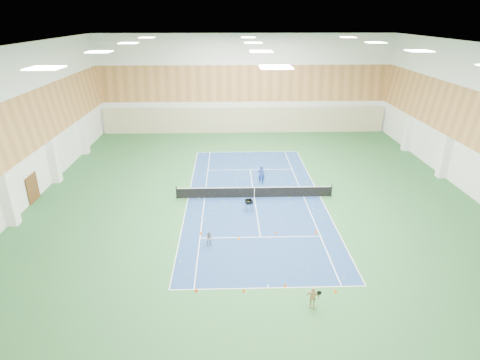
% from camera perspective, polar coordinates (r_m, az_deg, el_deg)
% --- Properties ---
extents(ground, '(40.00, 40.00, 0.00)m').
position_cam_1_polar(ground, '(33.26, 2.05, -2.51)').
color(ground, '#285F2F').
rests_on(ground, ground).
extents(room_shell, '(36.00, 40.00, 12.00)m').
position_cam_1_polar(room_shell, '(31.19, 2.20, 7.53)').
color(room_shell, white).
rests_on(room_shell, ground).
extents(wood_cladding, '(36.00, 40.00, 8.00)m').
position_cam_1_polar(wood_cladding, '(30.74, 2.26, 11.13)').
color(wood_cladding, '#C07F47').
rests_on(wood_cladding, room_shell).
extents(ceiling_light_grid, '(21.40, 25.40, 0.06)m').
position_cam_1_polar(ceiling_light_grid, '(30.21, 2.38, 18.44)').
color(ceiling_light_grid, white).
rests_on(ceiling_light_grid, room_shell).
extents(court_surface, '(10.97, 23.77, 0.01)m').
position_cam_1_polar(court_surface, '(33.26, 2.05, -2.50)').
color(court_surface, navy).
rests_on(court_surface, ground).
extents(tennis_balls_scatter, '(10.57, 22.77, 0.07)m').
position_cam_1_polar(tennis_balls_scatter, '(33.24, 2.05, -2.44)').
color(tennis_balls_scatter, '#D1F229').
rests_on(tennis_balls_scatter, ground).
extents(tennis_net, '(12.80, 0.10, 1.10)m').
position_cam_1_polar(tennis_net, '(33.03, 2.06, -1.64)').
color(tennis_net, black).
rests_on(tennis_net, ground).
extents(back_curtain, '(35.40, 0.16, 3.20)m').
position_cam_1_polar(back_curtain, '(51.39, 0.64, 8.50)').
color(back_curtain, '#C6B793').
rests_on(back_curtain, ground).
extents(door_left_b, '(0.08, 1.80, 2.20)m').
position_cam_1_polar(door_left_b, '(36.34, -27.40, -1.03)').
color(door_left_b, '#593319').
rests_on(door_left_b, ground).
extents(coach, '(0.68, 0.51, 1.69)m').
position_cam_1_polar(coach, '(35.71, 3.05, 0.76)').
color(coach, navy).
rests_on(coach, ground).
extents(child_court, '(0.56, 0.46, 1.08)m').
position_cam_1_polar(child_court, '(26.44, -4.34, -8.31)').
color(child_court, '#92929A').
rests_on(child_court, ground).
extents(child_apron, '(0.76, 0.48, 1.21)m').
position_cam_1_polar(child_apron, '(21.78, 10.27, -16.10)').
color(child_apron, tan).
rests_on(child_apron, ground).
extents(ball_cart, '(0.64, 0.64, 0.91)m').
position_cam_1_polar(ball_cart, '(30.90, 1.26, -3.62)').
color(ball_cart, black).
rests_on(ball_cart, ground).
extents(cone_svc_a, '(0.21, 0.21, 0.23)m').
position_cam_1_polar(cone_svc_a, '(28.01, -5.58, -7.48)').
color(cone_svc_a, '#F85D0D').
rests_on(cone_svc_a, ground).
extents(cone_svc_b, '(0.21, 0.21, 0.23)m').
position_cam_1_polar(cone_svc_b, '(27.29, -0.18, -8.22)').
color(cone_svc_b, orange).
rests_on(cone_svc_b, ground).
extents(cone_svc_c, '(0.19, 0.19, 0.21)m').
position_cam_1_polar(cone_svc_c, '(28.09, 5.18, -7.39)').
color(cone_svc_c, '#FF450D').
rests_on(cone_svc_c, ground).
extents(cone_svc_d, '(0.23, 0.23, 0.25)m').
position_cam_1_polar(cone_svc_d, '(28.52, 10.76, -7.18)').
color(cone_svc_d, '#FF630D').
rests_on(cone_svc_d, ground).
extents(cone_base_a, '(0.21, 0.21, 0.23)m').
position_cam_1_polar(cone_base_a, '(22.88, -6.22, -15.22)').
color(cone_base_a, '#E9410C').
rests_on(cone_base_a, ground).
extents(cone_base_b, '(0.18, 0.18, 0.19)m').
position_cam_1_polar(cone_base_b, '(22.74, 0.54, -15.38)').
color(cone_base_b, '#DF490B').
rests_on(cone_base_b, ground).
extents(cone_base_c, '(0.22, 0.22, 0.24)m').
position_cam_1_polar(cone_base_c, '(23.21, 6.45, -14.59)').
color(cone_base_c, '#DF5C0B').
rests_on(cone_base_c, ground).
extents(cone_base_d, '(0.19, 0.19, 0.21)m').
position_cam_1_polar(cone_base_d, '(23.28, 13.43, -15.05)').
color(cone_base_d, '#FF640D').
rests_on(cone_base_d, ground).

